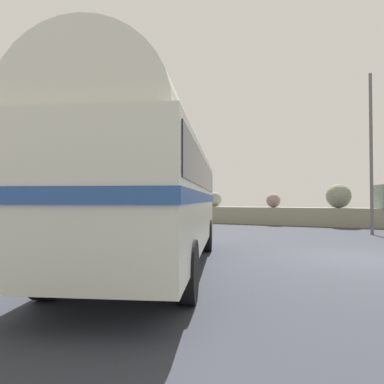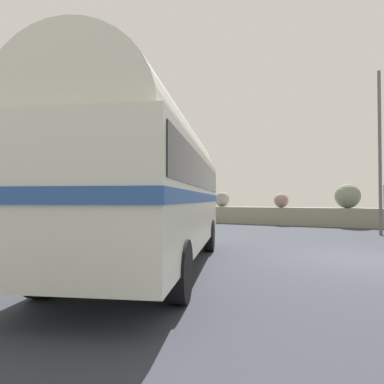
{
  "view_description": "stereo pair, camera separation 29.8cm",
  "coord_description": "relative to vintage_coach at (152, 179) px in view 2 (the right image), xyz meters",
  "views": [
    {
      "loc": [
        -0.01,
        -10.08,
        1.58
      ],
      "look_at": [
        -3.8,
        -2.5,
        1.77
      ],
      "focal_mm": 31.88,
      "sensor_mm": 36.0,
      "label": 1
    },
    {
      "loc": [
        0.26,
        -9.94,
        1.58
      ],
      "look_at": [
        -3.8,
        -2.5,
        1.77
      ],
      "focal_mm": 31.88,
      "sensor_mm": 36.0,
      "label": 2
    }
  ],
  "objects": [
    {
      "name": "ground",
      "position": [
        4.33,
        3.46,
        -2.04
      ],
      "size": [
        32.0,
        26.0,
        0.02
      ],
      "color": "#30343C"
    },
    {
      "name": "breakwater",
      "position": [
        4.42,
        15.22,
        -1.28
      ],
      "size": [
        31.36,
        2.19,
        2.5
      ],
      "color": "gray",
      "rests_on": "ground"
    },
    {
      "name": "vintage_coach",
      "position": [
        0.0,
        0.0,
        0.0
      ],
      "size": [
        5.3,
        8.87,
        3.7
      ],
      "rotation": [
        0.0,
        0.0,
        0.36
      ],
      "color": "black",
      "rests_on": "ground"
    },
    {
      "name": "lamp_post",
      "position": [
        4.8,
        10.56,
        2.01
      ],
      "size": [
        1.03,
        0.76,
        7.3
      ],
      "color": "#5B5B60",
      "rests_on": "ground"
    }
  ]
}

